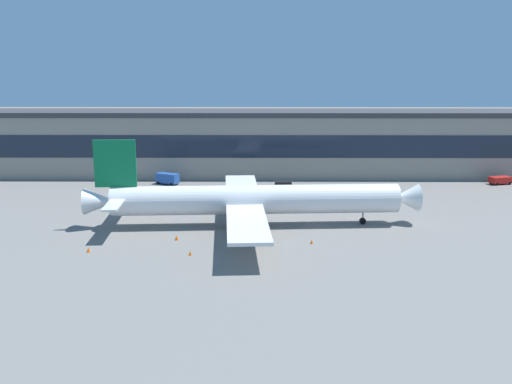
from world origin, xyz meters
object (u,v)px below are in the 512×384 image
at_px(airliner, 250,200).
at_px(traffic_cone_3, 88,250).
at_px(crew_van, 168,178).
at_px(baggage_tug, 283,185).
at_px(traffic_cone_0, 190,253).
at_px(traffic_cone_2, 177,238).
at_px(traffic_cone_1, 312,242).
at_px(pushback_tractor, 500,180).

distance_m(airliner, traffic_cone_3, 28.03).
xyz_separation_m(crew_van, traffic_cone_3, (-3.84, -50.82, -1.10)).
distance_m(baggage_tug, traffic_cone_0, 48.82).
bearing_deg(traffic_cone_0, airliner, 62.78).
xyz_separation_m(traffic_cone_2, traffic_cone_3, (-12.02, -6.24, -0.01)).
bearing_deg(traffic_cone_2, traffic_cone_0, -68.46).
relative_size(airliner, crew_van, 10.05).
relative_size(baggage_tug, traffic_cone_0, 5.78).
bearing_deg(baggage_tug, traffic_cone_0, -107.89).
xyz_separation_m(airliner, traffic_cone_3, (-23.38, -14.89, -4.16)).
height_order(crew_van, traffic_cone_0, crew_van).
bearing_deg(crew_van, traffic_cone_3, -94.32).
bearing_deg(traffic_cone_1, airliner, 132.53).
xyz_separation_m(airliner, traffic_cone_0, (-8.36, -16.26, -4.20)).
bearing_deg(traffic_cone_3, airliner, 32.49).
bearing_deg(traffic_cone_2, traffic_cone_3, -152.58).
height_order(airliner, traffic_cone_1, airliner).
distance_m(pushback_tractor, traffic_cone_3, 95.30).
bearing_deg(crew_van, airliner, -61.46).
distance_m(pushback_tractor, baggage_tug, 50.55).
bearing_deg(crew_van, traffic_cone_0, -77.91).
height_order(airliner, crew_van, airliner).
bearing_deg(airliner, traffic_cone_3, -147.51).
relative_size(pushback_tractor, traffic_cone_0, 8.27).
distance_m(crew_van, traffic_cone_2, 45.34).
relative_size(airliner, traffic_cone_3, 78.85).
xyz_separation_m(crew_van, traffic_cone_0, (11.18, -52.18, -1.14)).
height_order(traffic_cone_1, traffic_cone_2, traffic_cone_2).
bearing_deg(airliner, traffic_cone_0, -117.22).
distance_m(airliner, traffic_cone_0, 18.76).
xyz_separation_m(pushback_tractor, traffic_cone_0, (-65.13, -52.92, -0.73)).
distance_m(airliner, traffic_cone_1, 14.76).
bearing_deg(airliner, baggage_tug, 77.61).
relative_size(crew_van, baggage_tug, 1.51).
xyz_separation_m(airliner, traffic_cone_2, (-11.36, -8.65, -4.15)).
relative_size(airliner, traffic_cone_0, 87.93).
height_order(traffic_cone_0, traffic_cone_1, traffic_cone_0).
bearing_deg(traffic_cone_2, traffic_cone_1, -4.83).
relative_size(baggage_tug, traffic_cone_3, 5.19).
distance_m(pushback_tractor, traffic_cone_2, 81.83).
bearing_deg(pushback_tractor, baggage_tug, -172.65).
bearing_deg(traffic_cone_0, pushback_tractor, 39.09).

